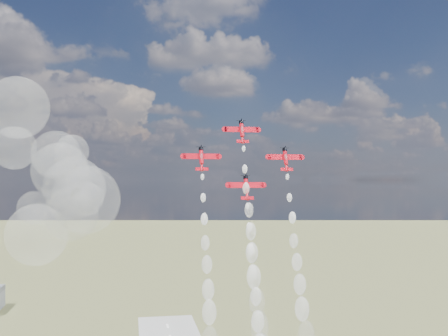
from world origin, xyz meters
TOP-DOWN VIEW (x-y plane):
  - plane_lead at (13.50, 5.62)m, footprint 10.45×4.58m
  - plane_left at (0.82, 2.59)m, footprint 10.45×4.58m
  - plane_right at (26.19, 2.59)m, footprint 10.45×4.58m
  - plane_slot at (13.50, -0.45)m, footprint 10.45×4.58m
  - smoke_trail_lead at (13.86, -11.71)m, footprint 5.18×21.88m
  - drifted_smoke_cloud at (-47.81, 26.76)m, footprint 66.45×29.80m

SIDE VIEW (x-z plane):
  - smoke_trail_lead at x=13.86m, z-range 15.70..72.16m
  - plane_slot at x=13.50m, z-range 71.27..78.46m
  - drifted_smoke_cloud at x=-47.81m, z-range 46.05..105.76m
  - plane_left at x=0.82m, z-range 79.62..86.80m
  - plane_right at x=26.19m, z-range 79.62..86.80m
  - plane_lead at x=13.50m, z-range 87.97..95.15m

